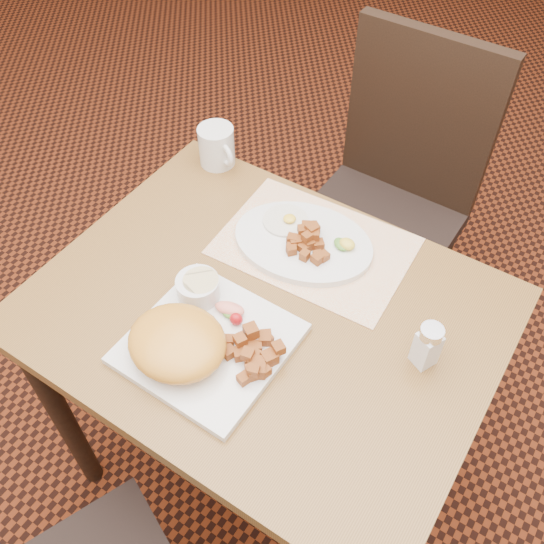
{
  "coord_description": "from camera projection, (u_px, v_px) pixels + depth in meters",
  "views": [
    {
      "loc": [
        0.41,
        -0.6,
        1.71
      ],
      "look_at": [
        -0.01,
        0.04,
        0.82
      ],
      "focal_mm": 40.0,
      "sensor_mm": 36.0,
      "label": 1
    }
  ],
  "objects": [
    {
      "name": "placemat",
      "position": [
        315.0,
        246.0,
        1.31
      ],
      "size": [
        0.41,
        0.3,
        0.0
      ],
      "primitive_type": "cube",
      "rotation": [
        0.0,
        0.0,
        0.05
      ],
      "color": "white",
      "rests_on": "table"
    },
    {
      "name": "hollandaise_mound",
      "position": [
        177.0,
        342.0,
        1.09
      ],
      "size": [
        0.19,
        0.17,
        0.07
      ],
      "color": "gold",
      "rests_on": "plate_square"
    },
    {
      "name": "chair_far",
      "position": [
        392.0,
        191.0,
        1.74
      ],
      "size": [
        0.42,
        0.43,
        0.97
      ],
      "rotation": [
        0.0,
        0.0,
        3.13
      ],
      "color": "black",
      "rests_on": "ground"
    },
    {
      "name": "ramekin",
      "position": [
        198.0,
        288.0,
        1.18
      ],
      "size": [
        0.09,
        0.09,
        0.05
      ],
      "color": "silver",
      "rests_on": "plate_square"
    },
    {
      "name": "home_fries_ov",
      "position": [
        307.0,
        242.0,
        1.27
      ],
      "size": [
        0.1,
        0.11,
        0.04
      ],
      "color": "#934817",
      "rests_on": "plate_oval"
    },
    {
      "name": "garnish_ov",
      "position": [
        345.0,
        244.0,
        1.28
      ],
      "size": [
        0.06,
        0.04,
        0.02
      ],
      "color": "#387223",
      "rests_on": "plate_oval"
    },
    {
      "name": "home_fries_sq",
      "position": [
        254.0,
        354.0,
        1.09
      ],
      "size": [
        0.12,
        0.12,
        0.04
      ],
      "color": "#934817",
      "rests_on": "plate_square"
    },
    {
      "name": "plate_oval",
      "position": [
        303.0,
        242.0,
        1.3
      ],
      "size": [
        0.34,
        0.27,
        0.02
      ],
      "primitive_type": null,
      "rotation": [
        0.0,
        0.0,
        0.17
      ],
      "color": "silver",
      "rests_on": "placemat"
    },
    {
      "name": "fried_egg",
      "position": [
        286.0,
        220.0,
        1.33
      ],
      "size": [
        0.1,
        0.1,
        0.02
      ],
      "color": "white",
      "rests_on": "plate_oval"
    },
    {
      "name": "plate_square",
      "position": [
        209.0,
        344.0,
        1.14
      ],
      "size": [
        0.28,
        0.28,
        0.02
      ],
      "primitive_type": "cube",
      "rotation": [
        0.0,
        0.0,
        -0.01
      ],
      "color": "silver",
      "rests_on": "table"
    },
    {
      "name": "salt_shaker",
      "position": [
        427.0,
        345.0,
        1.08
      ],
      "size": [
        0.06,
        0.06,
        0.1
      ],
      "color": "white",
      "rests_on": "table"
    },
    {
      "name": "garnish_sq",
      "position": [
        231.0,
        312.0,
        1.16
      ],
      "size": [
        0.08,
        0.05,
        0.03
      ],
      "color": "#387223",
      "rests_on": "plate_square"
    },
    {
      "name": "table",
      "position": [
        265.0,
        339.0,
        1.28
      ],
      "size": [
        0.9,
        0.7,
        0.75
      ],
      "color": "brown",
      "rests_on": "ground"
    },
    {
      "name": "ground",
      "position": [
        267.0,
        462.0,
        1.77
      ],
      "size": [
        8.0,
        8.0,
        0.0
      ],
      "primitive_type": "plane",
      "color": "black",
      "rests_on": "ground"
    },
    {
      "name": "coffee_mug",
      "position": [
        217.0,
        146.0,
        1.46
      ],
      "size": [
        0.11,
        0.09,
        0.1
      ],
      "color": "silver",
      "rests_on": "table"
    }
  ]
}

